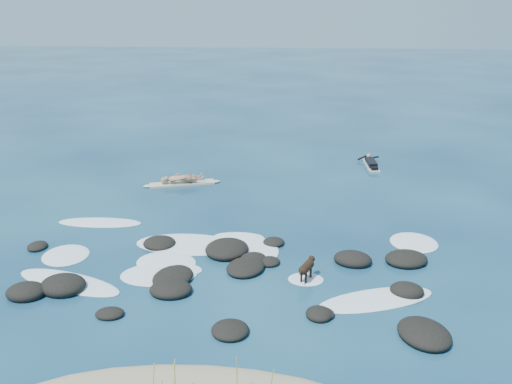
{
  "coord_description": "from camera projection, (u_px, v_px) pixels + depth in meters",
  "views": [
    {
      "loc": [
        2.09,
        -17.19,
        8.26
      ],
      "look_at": [
        0.26,
        4.0,
        0.9
      ],
      "focal_mm": 40.0,
      "sensor_mm": 36.0,
      "label": 1
    }
  ],
  "objects": [
    {
      "name": "ground",
      "position": [
        238.0,
        256.0,
        19.05
      ],
      "size": [
        160.0,
        160.0,
        0.0
      ],
      "primitive_type": "plane",
      "color": "#0A2642",
      "rests_on": "ground"
    },
    {
      "name": "breaking_foam",
      "position": [
        201.0,
        258.0,
        18.88
      ],
      "size": [
        14.25,
        6.79,
        0.12
      ],
      "color": "white",
      "rests_on": "ground"
    },
    {
      "name": "standing_surfer_rig",
      "position": [
        181.0,
        168.0,
        25.96
      ],
      "size": [
        3.48,
        1.48,
        2.02
      ],
      "rotation": [
        0.0,
        0.0,
        0.31
      ],
      "color": "beige",
      "rests_on": "ground"
    },
    {
      "name": "paddling_surfer_rig",
      "position": [
        371.0,
        163.0,
        29.03
      ],
      "size": [
        1.13,
        2.53,
        0.44
      ],
      "rotation": [
        0.0,
        0.0,
        1.64
      ],
      "color": "silver",
      "rests_on": "ground"
    },
    {
      "name": "dog",
      "position": [
        307.0,
        267.0,
        17.27
      ],
      "size": [
        0.56,
        1.06,
        0.71
      ],
      "rotation": [
        0.0,
        0.0,
        1.18
      ],
      "color": "black",
      "rests_on": "ground"
    },
    {
      "name": "reef_rocks",
      "position": [
        238.0,
        276.0,
        17.45
      ],
      "size": [
        13.71,
        6.92,
        0.56
      ],
      "color": "black",
      "rests_on": "ground"
    }
  ]
}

